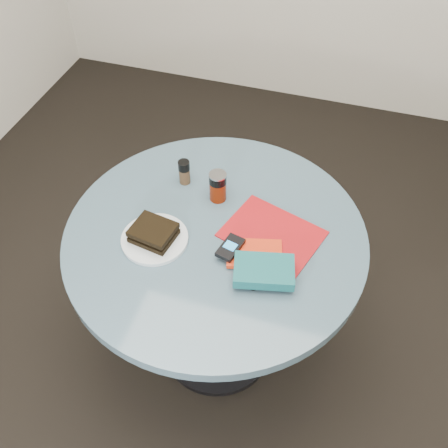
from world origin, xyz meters
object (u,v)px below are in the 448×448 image
(pepper_grinder, at_px, (184,172))
(magazine, at_px, (272,234))
(sandwich, at_px, (153,233))
(red_book, at_px, (255,254))
(plate, at_px, (155,239))
(mp3_player, at_px, (230,248))
(novel, at_px, (264,271))
(table, at_px, (216,262))
(soda_can, at_px, (218,186))
(headphones, at_px, (247,280))

(pepper_grinder, distance_m, magazine, 0.39)
(sandwich, height_order, red_book, sandwich)
(pepper_grinder, height_order, red_book, pepper_grinder)
(sandwich, distance_m, magazine, 0.39)
(plate, distance_m, mp3_player, 0.25)
(pepper_grinder, bearing_deg, novel, -41.41)
(sandwich, height_order, mp3_player, sandwich)
(table, relative_size, soda_can, 8.90)
(mp3_player, bearing_deg, red_book, 7.53)
(table, xyz_separation_m, plate, (-0.18, -0.09, 0.17))
(sandwich, distance_m, red_book, 0.33)
(pepper_grinder, bearing_deg, soda_can, -17.54)
(sandwich, relative_size, pepper_grinder, 1.57)
(plate, distance_m, novel, 0.38)
(magazine, height_order, novel, novel)
(soda_can, relative_size, novel, 0.62)
(magazine, relative_size, red_book, 1.76)
(soda_can, height_order, pepper_grinder, soda_can)
(soda_can, relative_size, pepper_grinder, 1.19)
(table, bearing_deg, soda_can, 104.51)
(red_book, bearing_deg, pepper_grinder, 127.66)
(table, distance_m, headphones, 0.28)
(table, height_order, headphones, headphones)
(pepper_grinder, xyz_separation_m, mp3_player, (0.25, -0.27, -0.02))
(plate, distance_m, sandwich, 0.03)
(plate, height_order, magazine, plate)
(soda_can, xyz_separation_m, red_book, (0.19, -0.21, -0.04))
(sandwich, xyz_separation_m, mp3_player, (0.25, 0.02, -0.01))
(red_book, bearing_deg, magazine, 58.92)
(red_book, bearing_deg, mp3_player, 173.32)
(table, relative_size, sandwich, 6.72)
(table, height_order, pepper_grinder, pepper_grinder)
(table, distance_m, soda_can, 0.27)
(sandwich, relative_size, mp3_player, 1.37)
(mp3_player, bearing_deg, pepper_grinder, 133.20)
(table, xyz_separation_m, red_book, (0.15, -0.06, 0.18))
(magazine, relative_size, novel, 1.67)
(soda_can, height_order, novel, soda_can)
(soda_can, bearing_deg, red_book, -48.49)
(sandwich, bearing_deg, plate, -26.21)
(table, height_order, magazine, magazine)
(headphones, bearing_deg, red_book, 91.59)
(plate, height_order, headphones, headphones)
(plate, bearing_deg, mp3_player, 5.00)
(table, distance_m, novel, 0.31)
(pepper_grinder, relative_size, mp3_player, 0.87)
(pepper_grinder, bearing_deg, plate, -89.58)
(sandwich, bearing_deg, soda_can, 60.51)
(sandwich, bearing_deg, pepper_grinder, 90.13)
(pepper_grinder, bearing_deg, headphones, -47.46)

